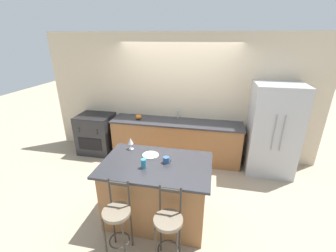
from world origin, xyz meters
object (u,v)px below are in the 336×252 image
(wine_glass, at_px, (131,141))
(tumbler_cup, at_px, (144,164))
(oven_range, at_px, (97,133))
(coffee_mug, at_px, (166,160))
(pumpkin_decoration, at_px, (139,117))
(bar_stool_near, at_px, (117,219))
(bar_stool_far, at_px, (168,227))
(refrigerator, at_px, (273,130))
(dinner_plate, at_px, (150,155))

(wine_glass, distance_m, tumbler_cup, 0.60)
(oven_range, xyz_separation_m, coffee_mug, (2.06, -1.75, 0.54))
(wine_glass, bearing_deg, pumpkin_decoration, 104.22)
(wine_glass, bearing_deg, bar_stool_near, -80.21)
(pumpkin_decoration, bearing_deg, wine_glass, -75.78)
(oven_range, relative_size, wine_glass, 4.80)
(oven_range, bearing_deg, bar_stool_far, -47.92)
(refrigerator, relative_size, bar_stool_near, 1.74)
(bar_stool_near, xyz_separation_m, bar_stool_far, (0.63, 0.00, 0.00))
(dinner_plate, bearing_deg, pumpkin_decoration, 114.31)
(dinner_plate, height_order, coffee_mug, coffee_mug)
(refrigerator, relative_size, dinner_plate, 7.32)
(bar_stool_far, height_order, coffee_mug, same)
(pumpkin_decoration, bearing_deg, coffee_mug, -60.42)
(dinner_plate, bearing_deg, bar_stool_far, -62.91)
(oven_range, height_order, coffee_mug, coffee_mug)
(bar_stool_far, relative_size, tumbler_cup, 8.06)
(dinner_plate, xyz_separation_m, pumpkin_decoration, (-0.73, 1.62, -0.01))
(oven_range, xyz_separation_m, bar_stool_near, (1.61, -2.49, 0.09))
(refrigerator, xyz_separation_m, tumbler_cup, (-2.04, -1.89, 0.11))
(bar_stool_near, height_order, bar_stool_far, same)
(bar_stool_near, distance_m, bar_stool_far, 0.63)
(refrigerator, relative_size, pumpkin_decoration, 13.76)
(coffee_mug, relative_size, tumbler_cup, 0.93)
(bar_stool_near, relative_size, wine_glass, 5.43)
(bar_stool_far, distance_m, pumpkin_decoration, 2.80)
(dinner_plate, height_order, wine_glass, wine_glass)
(bar_stool_near, relative_size, bar_stool_far, 1.00)
(dinner_plate, distance_m, pumpkin_decoration, 1.78)
(pumpkin_decoration, bearing_deg, refrigerator, -1.34)
(bar_stool_far, distance_m, tumbler_cup, 0.85)
(bar_stool_near, xyz_separation_m, dinner_plate, (0.18, 0.89, 0.42))
(oven_range, distance_m, bar_stool_near, 2.97)
(oven_range, bearing_deg, dinner_plate, -41.77)
(pumpkin_decoration, bearing_deg, tumbler_cup, -69.50)
(bar_stool_far, bearing_deg, bar_stool_near, -179.87)
(dinner_plate, relative_size, wine_glass, 1.29)
(oven_range, xyz_separation_m, dinner_plate, (1.79, -1.60, 0.50))
(bar_stool_far, height_order, pumpkin_decoration, bar_stool_far)
(refrigerator, xyz_separation_m, bar_stool_far, (-1.59, -2.44, -0.36))
(oven_range, relative_size, pumpkin_decoration, 6.98)
(refrigerator, height_order, bar_stool_near, refrigerator)
(refrigerator, bearing_deg, oven_range, 179.32)
(coffee_mug, bearing_deg, bar_stool_near, -121.54)
(refrigerator, bearing_deg, pumpkin_decoration, 178.66)
(oven_range, bearing_deg, tumbler_cup, -47.26)
(oven_range, distance_m, bar_stool_far, 3.35)
(oven_range, relative_size, bar_stool_near, 0.88)
(dinner_plate, relative_size, pumpkin_decoration, 1.88)
(bar_stool_far, bearing_deg, coffee_mug, 103.75)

